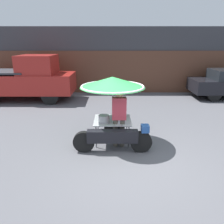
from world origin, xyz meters
TOP-DOWN VIEW (x-y plane):
  - ground_plane at (0.00, 0.00)m, footprint 36.00×36.00m
  - shopfront_building at (0.00, 8.63)m, footprint 28.00×2.06m
  - vendor_motorcycle_cart at (-0.45, 1.06)m, footprint 2.08×1.77m
  - vendor_person at (-0.28, 0.85)m, footprint 0.38×0.22m
  - pickup_truck at (-4.67, 5.90)m, footprint 4.86×1.85m

SIDE VIEW (x-z plane):
  - ground_plane at x=0.00m, z-range 0.00..0.00m
  - vendor_person at x=-0.28m, z-range 0.10..1.72m
  - pickup_truck at x=-4.67m, z-range -0.05..2.14m
  - vendor_motorcycle_cart at x=-0.45m, z-range 0.49..2.40m
  - shopfront_building at x=0.00m, z-range -0.01..3.56m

